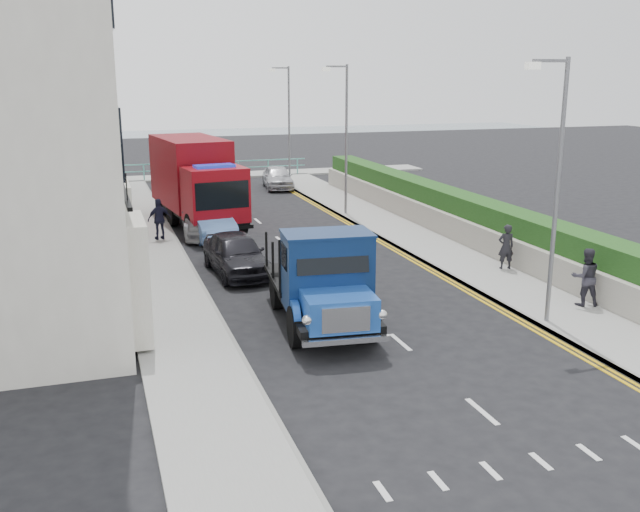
# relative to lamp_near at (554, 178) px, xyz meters

# --- Properties ---
(ground) EXTENTS (120.00, 120.00, 0.00)m
(ground) POSITION_rel_lamp_near_xyz_m (-4.18, 2.00, -4.00)
(ground) COLOR black
(ground) RESTS_ON ground
(pavement_west) EXTENTS (2.40, 38.00, 0.12)m
(pavement_west) POSITION_rel_lamp_near_xyz_m (-9.38, 11.00, -3.94)
(pavement_west) COLOR gray
(pavement_west) RESTS_ON ground
(pavement_east) EXTENTS (2.60, 38.00, 0.12)m
(pavement_east) POSITION_rel_lamp_near_xyz_m (1.12, 11.00, -3.94)
(pavement_east) COLOR gray
(pavement_east) RESTS_ON ground
(promenade) EXTENTS (30.00, 2.50, 0.12)m
(promenade) POSITION_rel_lamp_near_xyz_m (-4.18, 31.00, -3.94)
(promenade) COLOR gray
(promenade) RESTS_ON ground
(sea_plane) EXTENTS (120.00, 120.00, 0.00)m
(sea_plane) POSITION_rel_lamp_near_xyz_m (-4.18, 62.00, -4.00)
(sea_plane) COLOR slate
(sea_plane) RESTS_ON ground
(terrace_west) EXTENTS (6.31, 30.20, 14.25)m
(terrace_west) POSITION_rel_lamp_near_xyz_m (-13.65, 15.00, 3.17)
(terrace_west) COLOR white
(terrace_west) RESTS_ON ground
(garden_east) EXTENTS (1.45, 28.00, 1.75)m
(garden_east) POSITION_rel_lamp_near_xyz_m (3.03, 11.00, -3.10)
(garden_east) COLOR #B2AD9E
(garden_east) RESTS_ON ground
(seafront_railing) EXTENTS (13.00, 0.08, 1.11)m
(seafront_railing) POSITION_rel_lamp_near_xyz_m (-4.18, 30.20, -3.42)
(seafront_railing) COLOR #59B2A5
(seafront_railing) RESTS_ON ground
(lamp_near) EXTENTS (1.23, 0.18, 7.00)m
(lamp_near) POSITION_rel_lamp_near_xyz_m (0.00, 0.00, 0.00)
(lamp_near) COLOR slate
(lamp_near) RESTS_ON ground
(lamp_mid) EXTENTS (1.23, 0.18, 7.00)m
(lamp_mid) POSITION_rel_lamp_near_xyz_m (0.00, 16.00, 0.00)
(lamp_mid) COLOR slate
(lamp_mid) RESTS_ON ground
(lamp_far) EXTENTS (1.23, 0.18, 7.00)m
(lamp_far) POSITION_rel_lamp_near_xyz_m (0.00, 26.00, 0.00)
(lamp_far) COLOR slate
(lamp_far) RESTS_ON ground
(bedford_lorry) EXTENTS (2.75, 5.82, 2.67)m
(bedford_lorry) POSITION_rel_lamp_near_xyz_m (-5.73, 1.36, -2.77)
(bedford_lorry) COLOR black
(bedford_lorry) RESTS_ON ground
(red_lorry) EXTENTS (3.38, 7.53, 3.81)m
(red_lorry) POSITION_rel_lamp_near_xyz_m (-6.93, 16.12, -1.97)
(red_lorry) COLOR black
(red_lorry) RESTS_ON ground
(parked_car_front) EXTENTS (1.91, 4.24, 1.41)m
(parked_car_front) POSITION_rel_lamp_near_xyz_m (-6.85, 7.56, -3.29)
(parked_car_front) COLOR black
(parked_car_front) RESTS_ON ground
(parked_car_mid) EXTENTS (1.58, 4.23, 1.38)m
(parked_car_mid) POSITION_rel_lamp_near_xyz_m (-6.78, 13.21, -3.31)
(parked_car_mid) COLOR #628CD2
(parked_car_mid) RESTS_ON ground
(parked_car_rear) EXTENTS (2.57, 5.33, 1.50)m
(parked_car_rear) POSITION_rel_lamp_near_xyz_m (-6.78, 14.24, -3.25)
(parked_car_rear) COLOR #A0A0A4
(parked_car_rear) RESTS_ON ground
(seafront_car_left) EXTENTS (3.11, 5.06, 1.31)m
(seafront_car_left) POSITION_rel_lamp_near_xyz_m (-5.15, 27.07, -3.34)
(seafront_car_left) COLOR black
(seafront_car_left) RESTS_ON ground
(seafront_car_right) EXTENTS (2.03, 4.06, 1.33)m
(seafront_car_right) POSITION_rel_lamp_near_xyz_m (-0.87, 25.06, -3.33)
(seafront_car_right) COLOR #B9B9BE
(seafront_car_right) RESTS_ON ground
(pedestrian_east_near) EXTENTS (0.61, 0.45, 1.54)m
(pedestrian_east_near) POSITION_rel_lamp_near_xyz_m (1.92, 4.96, -3.11)
(pedestrian_east_near) COLOR black
(pedestrian_east_near) RESTS_ON pavement_east
(pedestrian_east_far) EXTENTS (0.96, 0.83, 1.68)m
(pedestrian_east_far) POSITION_rel_lamp_near_xyz_m (1.92, 0.82, -3.04)
(pedestrian_east_far) COLOR #2F2D37
(pedestrian_east_far) RESTS_ON pavement_east
(pedestrian_west_near) EXTENTS (1.03, 0.61, 1.65)m
(pedestrian_west_near) POSITION_rel_lamp_near_xyz_m (-8.85, 13.11, -3.05)
(pedestrian_west_near) COLOR #1B1B30
(pedestrian_west_near) RESTS_ON pavement_west
(pedestrian_west_far) EXTENTS (1.05, 1.02, 1.81)m
(pedestrian_west_far) POSITION_rel_lamp_near_xyz_m (-10.18, 12.40, -2.97)
(pedestrian_west_far) COLOR #382F28
(pedestrian_west_far) RESTS_ON pavement_west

